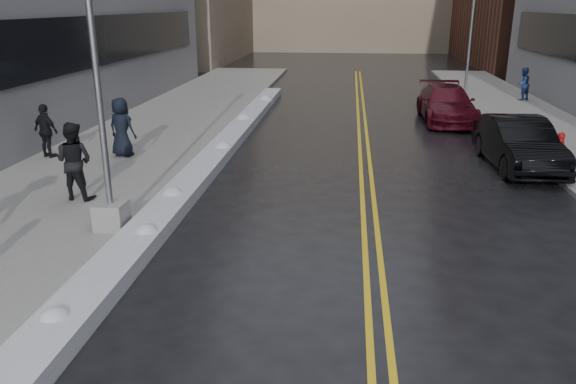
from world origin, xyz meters
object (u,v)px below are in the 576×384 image
(pedestrian_d, at_px, (46,131))
(car_maroon, at_px, (446,104))
(lamppost, at_px, (102,124))
(car_black, at_px, (518,143))
(pedestrian_c, at_px, (121,127))
(pedestrian_east, at_px, (523,84))
(fire_hydrant, at_px, (560,142))
(pedestrian_b, at_px, (74,161))
(traffic_signal, at_px, (471,33))

(pedestrian_d, xyz_separation_m, car_maroon, (14.03, 8.26, -0.25))
(lamppost, bearing_deg, pedestrian_d, 128.60)
(lamppost, distance_m, car_black, 12.56)
(pedestrian_c, distance_m, pedestrian_east, 21.06)
(lamppost, relative_size, car_black, 1.59)
(pedestrian_c, bearing_deg, fire_hydrant, -156.21)
(lamppost, bearing_deg, car_maroon, 55.86)
(pedestrian_b, bearing_deg, fire_hydrant, -149.37)
(fire_hydrant, height_order, pedestrian_c, pedestrian_c)
(car_black, bearing_deg, lamppost, -151.08)
(fire_hydrant, xyz_separation_m, pedestrian_c, (-14.47, -1.88, 0.57))
(car_black, bearing_deg, pedestrian_east, 70.94)
(lamppost, height_order, car_maroon, lamppost)
(lamppost, distance_m, pedestrian_d, 7.46)
(fire_hydrant, xyz_separation_m, car_black, (-1.76, -1.40, 0.24))
(traffic_signal, xyz_separation_m, car_maroon, (-2.33, -8.03, -2.63))
(lamppost, relative_size, pedestrian_east, 4.54)
(traffic_signal, relative_size, car_black, 1.25)
(pedestrian_east, bearing_deg, pedestrian_d, 0.32)
(lamppost, bearing_deg, car_black, 32.06)
(pedestrian_b, relative_size, pedestrian_c, 1.04)
(pedestrian_c, relative_size, pedestrian_d, 1.10)
(traffic_signal, height_order, pedestrian_d, traffic_signal)
(fire_hydrant, xyz_separation_m, pedestrian_east, (1.88, 11.38, 0.44))
(fire_hydrant, bearing_deg, traffic_signal, 92.05)
(pedestrian_d, bearing_deg, pedestrian_b, 149.16)
(pedestrian_d, height_order, car_black, pedestrian_d)
(lamppost, relative_size, car_maroon, 1.43)
(pedestrian_east, xyz_separation_m, car_maroon, (-4.72, -5.41, -0.22))
(pedestrian_b, bearing_deg, pedestrian_east, -125.24)
(pedestrian_b, distance_m, car_black, 13.14)
(traffic_signal, xyz_separation_m, car_black, (-1.26, -15.40, -2.61))
(car_black, relative_size, car_maroon, 0.90)
(lamppost, height_order, car_black, lamppost)
(pedestrian_b, distance_m, pedestrian_east, 23.65)
(pedestrian_c, height_order, car_black, pedestrian_c)
(fire_hydrant, bearing_deg, pedestrian_b, -156.36)
(pedestrian_b, bearing_deg, car_maroon, -125.75)
(pedestrian_b, bearing_deg, lamppost, 139.41)
(lamppost, distance_m, traffic_signal, 24.98)
(car_maroon, bearing_deg, car_black, -81.86)
(car_maroon, bearing_deg, pedestrian_c, -146.16)
(traffic_signal, bearing_deg, car_black, -94.68)
(fire_hydrant, distance_m, car_maroon, 6.61)
(pedestrian_c, bearing_deg, pedestrian_b, 112.61)
(car_maroon, bearing_deg, lamppost, -124.28)
(fire_hydrant, distance_m, pedestrian_east, 11.54)
(lamppost, distance_m, car_maroon, 16.96)
(pedestrian_c, xyz_separation_m, pedestrian_east, (16.36, 13.26, -0.13))
(fire_hydrant, xyz_separation_m, traffic_signal, (-0.50, 14.00, 2.85))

